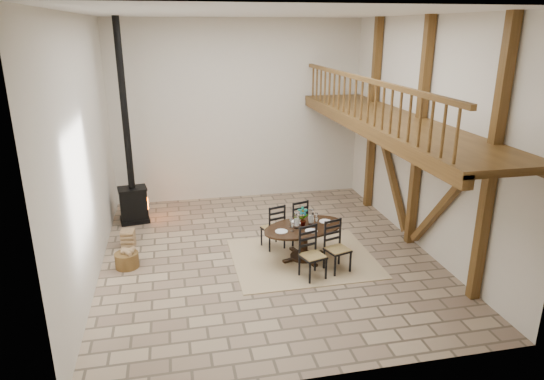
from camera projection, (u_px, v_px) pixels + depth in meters
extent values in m
plane|color=tan|center=(267.00, 255.00, 10.64)|extent=(8.00, 8.00, 0.00)
cube|color=beige|center=(239.00, 112.00, 13.55)|extent=(7.00, 0.02, 5.00)
cube|color=beige|center=(329.00, 214.00, 6.13)|extent=(7.00, 0.02, 5.00)
cube|color=beige|center=(85.00, 152.00, 9.15)|extent=(0.02, 8.00, 5.00)
cube|color=beige|center=(424.00, 136.00, 10.53)|extent=(0.02, 8.00, 5.00)
cube|color=white|center=(266.00, 13.00, 9.04)|extent=(7.00, 8.00, 0.02)
cube|color=brown|center=(492.00, 167.00, 8.19)|extent=(0.18, 0.18, 5.00)
cube|color=brown|center=(419.00, 136.00, 10.50)|extent=(0.18, 0.18, 5.00)
cube|color=brown|center=(373.00, 117.00, 12.82)|extent=(0.18, 0.18, 5.00)
cube|color=brown|center=(444.00, 203.00, 9.70)|extent=(0.14, 2.16, 2.54)
cube|color=brown|center=(390.00, 169.00, 12.01)|extent=(0.14, 2.16, 2.54)
cube|color=brown|center=(421.00, 123.00, 10.41)|extent=(0.20, 7.80, 0.20)
cube|color=brown|center=(391.00, 122.00, 10.26)|extent=(1.60, 7.80, 0.12)
cube|color=brown|center=(360.00, 128.00, 10.15)|extent=(0.18, 7.80, 0.22)
cube|color=brown|center=(363.00, 79.00, 9.83)|extent=(0.09, 7.60, 0.09)
cube|color=brown|center=(362.00, 100.00, 9.97)|extent=(0.06, 7.60, 0.86)
cube|color=tan|center=(303.00, 258.00, 10.47)|extent=(3.00, 2.50, 0.02)
ellipsoid|color=black|center=(304.00, 227.00, 10.24)|extent=(2.07, 1.60, 0.04)
cylinder|color=black|center=(303.00, 244.00, 10.36)|extent=(0.18, 0.18, 0.67)
cylinder|color=black|center=(303.00, 256.00, 10.45)|extent=(0.56, 0.56, 0.06)
cube|color=#A6944C|center=(313.00, 256.00, 9.51)|extent=(0.55, 0.53, 0.04)
cube|color=black|center=(313.00, 267.00, 9.59)|extent=(0.53, 0.53, 0.46)
cube|color=black|center=(308.00, 239.00, 9.58)|extent=(0.38, 0.15, 0.60)
cube|color=#A6944C|center=(338.00, 249.00, 9.79)|extent=(0.55, 0.53, 0.04)
cube|color=black|center=(337.00, 261.00, 9.87)|extent=(0.53, 0.53, 0.46)
cube|color=black|center=(333.00, 233.00, 9.86)|extent=(0.38, 0.15, 0.60)
cube|color=#A6944C|center=(273.00, 228.00, 10.84)|extent=(0.55, 0.53, 0.04)
cube|color=black|center=(273.00, 238.00, 10.92)|extent=(0.53, 0.53, 0.46)
cube|color=black|center=(277.00, 219.00, 10.59)|extent=(0.38, 0.15, 0.60)
cube|color=#A6944C|center=(296.00, 223.00, 11.12)|extent=(0.55, 0.53, 0.04)
cube|color=black|center=(295.00, 233.00, 11.20)|extent=(0.53, 0.53, 0.46)
cube|color=black|center=(300.00, 214.00, 10.87)|extent=(0.38, 0.15, 0.60)
cube|color=white|center=(304.00, 226.00, 10.23)|extent=(1.55, 1.09, 0.01)
cube|color=white|center=(304.00, 223.00, 10.20)|extent=(0.95, 0.56, 0.18)
cylinder|color=white|center=(297.00, 221.00, 10.09)|extent=(0.12, 0.12, 0.34)
cylinder|color=white|center=(311.00, 217.00, 10.26)|extent=(0.12, 0.12, 0.34)
cylinder|color=white|center=(297.00, 225.00, 10.12)|extent=(0.06, 0.06, 0.16)
cylinder|color=white|center=(311.00, 221.00, 10.29)|extent=(0.06, 0.06, 0.16)
imported|color=#4C723F|center=(303.00, 216.00, 10.20)|extent=(0.26, 0.21, 0.42)
cube|color=black|center=(135.00, 220.00, 12.45)|extent=(0.78, 0.65, 0.11)
cube|color=black|center=(134.00, 204.00, 12.31)|extent=(0.72, 0.59, 0.76)
cube|color=#FF590C|center=(147.00, 202.00, 12.42)|extent=(0.07, 0.30, 0.31)
cube|color=black|center=(132.00, 189.00, 12.18)|extent=(0.77, 0.64, 0.04)
cylinder|color=black|center=(124.00, 106.00, 11.52)|extent=(0.16, 0.16, 4.08)
cylinder|color=brown|center=(127.00, 260.00, 10.05)|extent=(0.49, 0.49, 0.32)
cube|color=tan|center=(126.00, 252.00, 9.99)|extent=(0.26, 0.26, 0.09)
cube|color=tan|center=(128.00, 238.00, 10.98)|extent=(0.33, 0.33, 0.41)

